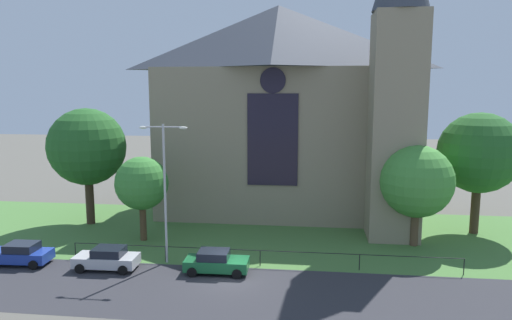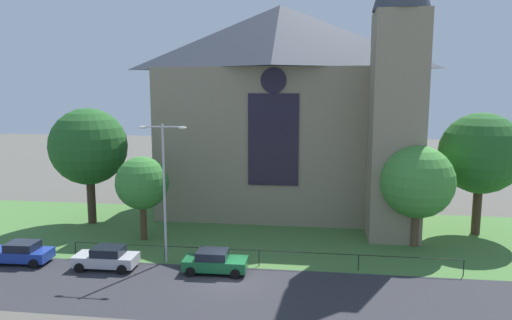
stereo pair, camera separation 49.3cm
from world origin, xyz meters
name	(u,v)px [view 1 (the left image)]	position (x,y,z in m)	size (l,w,h in m)	color
ground	(251,232)	(0.00, 10.00, 0.00)	(160.00, 160.00, 0.00)	#56544C
road_asphalt	(226,292)	(0.00, -2.00, 0.00)	(120.00, 8.00, 0.01)	#2D2D33
grass_verge	(248,240)	(0.00, 8.00, 0.00)	(120.00, 20.00, 0.01)	#477538
church_building	(285,108)	(2.35, 17.62, 10.27)	(23.20, 16.20, 26.00)	gray
iron_railing	(260,252)	(1.58, 2.50, 0.96)	(26.94, 0.07, 1.13)	black
tree_right_far	(479,153)	(18.71, 12.13, 6.83)	(6.67, 6.67, 10.20)	#423021
tree_right_near	(417,182)	(13.00, 8.24, 5.07)	(5.58, 5.58, 7.88)	brown
tree_left_near	(142,184)	(-8.40, 7.00, 4.64)	(4.24, 4.24, 6.80)	#4C3823
tree_left_far	(87,147)	(-14.84, 11.01, 6.98)	(6.82, 6.82, 10.43)	#423021
streetlamp_near	(165,178)	(-5.01, 2.40, 6.06)	(3.37, 0.26, 9.74)	#B2B2B7
parked_car_blue	(20,254)	(-15.02, 0.84, 0.74)	(4.27, 2.17, 1.51)	#1E3899
parked_car_silver	(107,258)	(-8.63, 0.69, 0.74)	(4.25, 2.12, 1.51)	#B7B7BC
parked_car_green	(216,262)	(-1.18, 0.94, 0.74)	(4.23, 2.08, 1.51)	#196033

